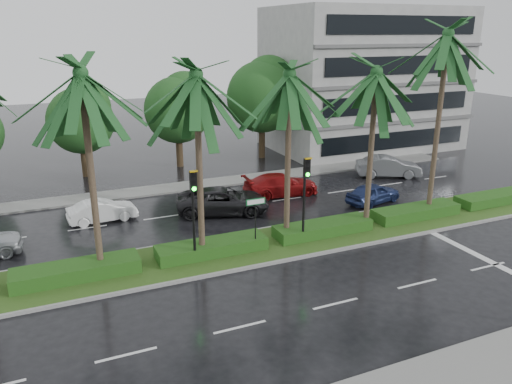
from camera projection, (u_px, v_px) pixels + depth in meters
name	position (u px, v px, depth m)	size (l,w,h in m)	color
ground	(279.00, 253.00, 23.69)	(120.00, 120.00, 0.00)	black
far_sidewalk	(202.00, 184.00, 34.12)	(40.00, 2.00, 0.12)	slate
median	(270.00, 244.00, 24.53)	(36.00, 4.00, 0.15)	gray
hedge	(270.00, 237.00, 24.42)	(35.20, 1.40, 0.60)	#124113
lane_markings	(338.00, 246.00, 24.47)	(34.00, 13.06, 0.01)	silver
palm_row	(245.00, 78.00, 21.59)	(26.30, 4.20, 10.62)	#3C2D22
signal_median_left	(194.00, 203.00, 21.50)	(0.34, 0.42, 4.36)	black
signal_median_right	(305.00, 188.00, 23.59)	(0.34, 0.42, 4.36)	black
street_sign	(256.00, 211.00, 23.07)	(0.95, 0.09, 2.60)	black
bg_trees	(208.00, 103.00, 38.47)	(32.79, 5.73, 8.27)	#342917
building	(363.00, 79.00, 44.00)	(16.00, 10.00, 12.00)	gray
car_white	(102.00, 211.00, 27.53)	(3.71, 1.29, 1.22)	white
car_darkgrey	(223.00, 201.00, 28.75)	(5.33, 2.46, 1.48)	black
car_red	(281.00, 185.00, 31.87)	(4.87, 1.98, 1.41)	maroon
car_blue	(373.00, 193.00, 30.45)	(3.70, 1.49, 1.26)	navy
car_grey	(388.00, 167.00, 35.92)	(4.54, 1.58, 1.50)	slate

